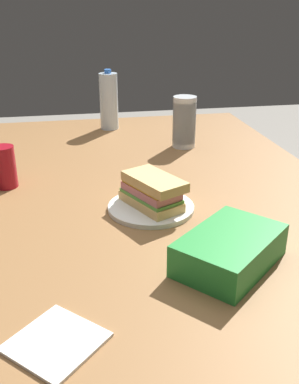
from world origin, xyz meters
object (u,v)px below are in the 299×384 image
(paper_plate, at_px, (150,208))
(chip_bag, at_px, (230,250))
(dining_table, at_px, (145,217))
(sandwich, at_px, (151,191))
(water_bottle_tall, at_px, (109,101))
(soda_can_red, at_px, (4,167))
(plastic_cup_stack, at_px, (184,122))

(paper_plate, relative_size, chip_bag, 0.97)
(dining_table, height_order, paper_plate, paper_plate)
(sandwich, distance_m, water_bottle_tall, 0.81)
(dining_table, relative_size, soda_can_red, 14.36)
(paper_plate, distance_m, plastic_cup_stack, 0.56)
(chip_bag, bearing_deg, paper_plate, 70.13)
(sandwich, xyz_separation_m, soda_can_red, (-0.23, -0.38, 0.01))
(soda_can_red, bearing_deg, plastic_cup_stack, 114.51)
(chip_bag, relative_size, water_bottle_tall, 0.94)
(soda_can_red, bearing_deg, sandwich, 59.08)
(chip_bag, bearing_deg, sandwich, 69.72)
(plastic_cup_stack, bearing_deg, dining_table, -28.39)
(soda_can_red, xyz_separation_m, plastic_cup_stack, (-0.28, 0.60, 0.03))
(water_bottle_tall, bearing_deg, sandwich, 1.71)
(soda_can_red, distance_m, chip_bag, 0.71)
(paper_plate, bearing_deg, sandwich, 52.44)
(paper_plate, distance_m, chip_bag, 0.31)
(water_bottle_tall, bearing_deg, paper_plate, 1.48)
(paper_plate, bearing_deg, water_bottle_tall, -178.52)
(paper_plate, height_order, chip_bag, chip_bag)
(dining_table, height_order, water_bottle_tall, water_bottle_tall)
(soda_can_red, distance_m, water_bottle_tall, 0.68)
(chip_bag, bearing_deg, plastic_cup_stack, 40.58)
(sandwich, bearing_deg, dining_table, 179.67)
(soda_can_red, bearing_deg, chip_bag, 43.94)
(dining_table, distance_m, plastic_cup_stack, 0.49)
(chip_bag, xyz_separation_m, water_bottle_tall, (-1.09, -0.13, 0.08))
(sandwich, bearing_deg, water_bottle_tall, -178.29)
(paper_plate, height_order, water_bottle_tall, water_bottle_tall)
(dining_table, xyz_separation_m, plastic_cup_stack, (-0.40, 0.22, 0.16))
(dining_table, distance_m, chip_bag, 0.41)
(chip_bag, xyz_separation_m, plastic_cup_stack, (-0.79, 0.11, 0.06))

